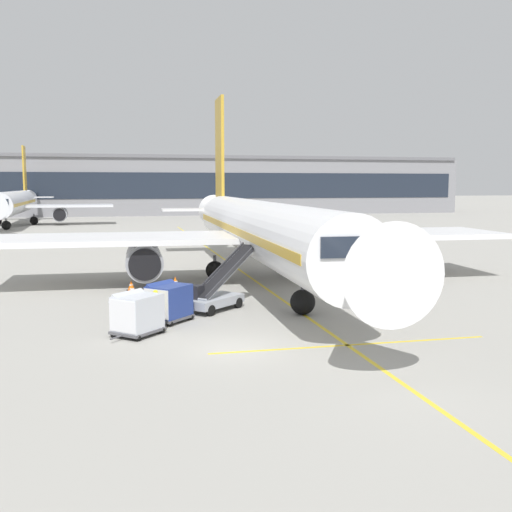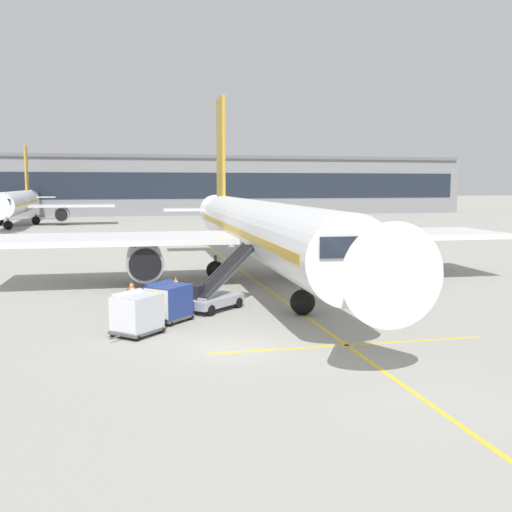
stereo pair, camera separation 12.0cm
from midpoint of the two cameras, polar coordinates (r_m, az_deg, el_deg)
ground_plane at (r=24.43m, az=-2.16°, el=-8.80°), size 600.00×600.00×0.00m
parked_airplane at (r=41.15m, az=0.29°, el=2.54°), size 34.82×44.82×14.82m
belt_loader at (r=31.83m, az=-3.71°, el=-3.47°), size 4.63×4.45×3.30m
baggage_cart_lead at (r=29.27m, az=-8.22°, el=-4.24°), size 2.54×2.55×1.91m
baggage_cart_second at (r=26.89m, az=-11.16°, el=-5.28°), size 2.54×2.55×1.91m
ground_crew_by_loader at (r=28.21m, az=-9.39°, el=-4.68°), size 0.53×0.37×1.74m
ground_crew_by_carts at (r=30.56m, az=-8.55°, el=-3.78°), size 0.44×0.44×1.74m
ground_crew_marshaller at (r=29.81m, az=-9.86°, el=-4.07°), size 0.44×0.44×1.74m
safety_cone_engine_keepout at (r=36.60m, az=-11.54°, el=-3.15°), size 0.60×0.60×0.68m
safety_cone_wingtip at (r=38.54m, az=-7.53°, el=-2.52°), size 0.68×0.68×0.77m
safety_cone_nose_mark at (r=38.12m, az=-11.60°, el=-2.78°), size 0.58×0.58×0.66m
apron_guidance_line_lead_in at (r=40.72m, az=0.22°, el=-2.48°), size 0.20×110.00×0.01m
apron_guidance_line_stop_bar at (r=25.33m, az=9.19°, el=-8.31°), size 12.00×0.20×0.01m
terminal_building at (r=136.11m, az=-7.34°, el=6.63°), size 128.68×16.45×12.77m
distant_airplane at (r=104.62m, az=-21.72°, el=4.66°), size 31.03×40.67×13.67m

